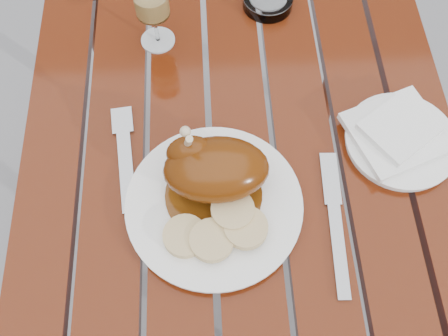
# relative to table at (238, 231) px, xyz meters

# --- Properties ---
(ground) EXTENTS (60.00, 60.00, 0.00)m
(ground) POSITION_rel_table_xyz_m (0.00, 0.00, -0.38)
(ground) COLOR slate
(ground) RESTS_ON ground
(table) EXTENTS (0.80, 1.20, 0.75)m
(table) POSITION_rel_table_xyz_m (0.00, 0.00, 0.00)
(table) COLOR #5E240B
(table) RESTS_ON ground
(dinner_plate) EXTENTS (0.34, 0.34, 0.02)m
(dinner_plate) POSITION_rel_table_xyz_m (-0.06, -0.09, 0.38)
(dinner_plate) COLOR white
(dinner_plate) RESTS_ON table
(roast_duck) EXTENTS (0.18, 0.17, 0.13)m
(roast_duck) POSITION_rel_table_xyz_m (-0.06, -0.05, 0.44)
(roast_duck) COLOR #552A09
(roast_duck) RESTS_ON dinner_plate
(bread_dumplings) EXTENTS (0.17, 0.12, 0.03)m
(bread_dumplings) POSITION_rel_table_xyz_m (-0.05, -0.14, 0.41)
(bread_dumplings) COLOR #D5B682
(bread_dumplings) RESTS_ON dinner_plate
(wine_glass) EXTENTS (0.09, 0.09, 0.16)m
(wine_glass) POSITION_rel_table_xyz_m (-0.15, 0.28, 0.46)
(wine_glass) COLOR #E0B866
(wine_glass) RESTS_ON table
(side_plate) EXTENTS (0.21, 0.21, 0.02)m
(side_plate) POSITION_rel_table_xyz_m (0.29, 0.02, 0.38)
(side_plate) COLOR white
(side_plate) RESTS_ON table
(napkin) EXTENTS (0.20, 0.19, 0.01)m
(napkin) POSITION_rel_table_xyz_m (0.28, 0.03, 0.40)
(napkin) COLOR white
(napkin) RESTS_ON side_plate
(ashtray) EXTENTS (0.13, 0.13, 0.03)m
(ashtray) POSITION_rel_table_xyz_m (0.08, 0.37, 0.39)
(ashtray) COLOR #B2B7BC
(ashtray) RESTS_ON table
(fork) EXTENTS (0.05, 0.20, 0.01)m
(fork) POSITION_rel_table_xyz_m (-0.21, 0.00, 0.38)
(fork) COLOR gray
(fork) RESTS_ON table
(knife) EXTENTS (0.03, 0.22, 0.01)m
(knife) POSITION_rel_table_xyz_m (0.15, -0.15, 0.38)
(knife) COLOR gray
(knife) RESTS_ON table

